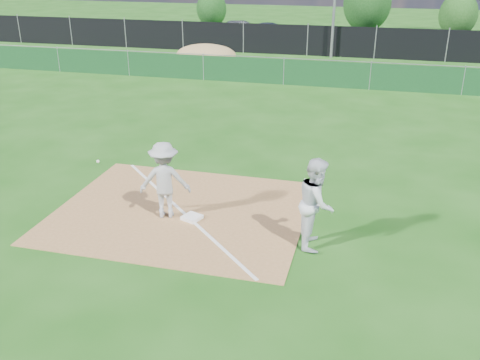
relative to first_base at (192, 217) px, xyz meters
name	(u,v)px	position (x,y,z in m)	size (l,w,h in m)	color
ground	(261,113)	(-0.40, 9.35, -0.06)	(90.00, 90.00, 0.00)	#184D10
infield_dirt	(181,211)	(-0.40, 0.35, -0.05)	(6.00, 5.00, 0.02)	olive
foul_line	(181,211)	(-0.40, 0.35, -0.04)	(0.08, 7.00, 0.01)	white
green_fence	(284,72)	(-0.40, 14.35, 0.54)	(44.00, 0.05, 1.20)	#103B1A
dirt_mound	(206,55)	(-5.40, 17.85, 0.52)	(3.38, 2.60, 1.17)	#A1804D
black_fence	(307,40)	(-0.40, 22.35, 0.84)	(46.00, 0.04, 1.80)	black
parking_lot	(317,43)	(-0.40, 27.35, -0.06)	(46.00, 9.00, 0.01)	black
first_base	(192,217)	(0.00, 0.00, 0.00)	(0.40, 0.40, 0.08)	white
play_at_first	(165,180)	(-0.65, 0.02, 0.89)	(2.50, 0.99, 1.85)	#B4B4B6
runner	(317,203)	(2.95, -0.42, 0.93)	(0.97, 0.75, 1.99)	silver
car_left	(242,29)	(-5.82, 27.68, 0.65)	(1.65, 4.10, 1.40)	#AAADB2
car_mid	(271,34)	(-3.38, 25.92, 0.62)	(1.43, 4.10, 1.35)	black
car_right	(383,39)	(4.06, 26.12, 0.54)	(1.66, 4.09, 1.19)	black
tree_left	(211,9)	(-9.80, 32.99, 1.43)	(2.45, 2.45, 2.91)	#382316
tree_mid	(367,4)	(2.61, 32.98, 2.13)	(3.58, 3.58, 4.25)	#382316
tree_right	(458,15)	(9.12, 32.11, 1.59)	(2.70, 2.70, 3.21)	#382316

